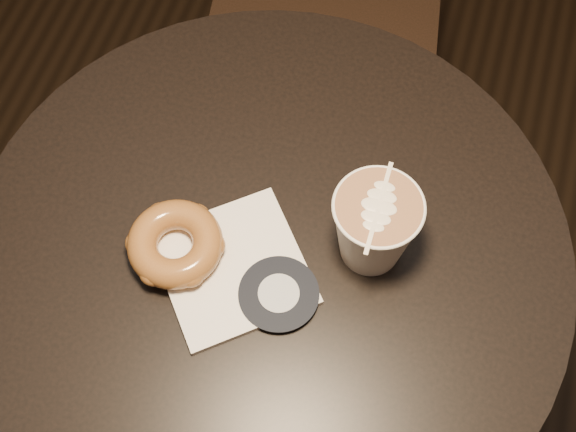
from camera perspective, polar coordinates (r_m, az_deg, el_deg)
The scene contains 4 objects.
cafe_table at distance 1.10m, azimuth -1.20°, elevation -6.56°, with size 0.70×0.70×0.75m.
pastry_bag at distance 0.91m, azimuth -3.92°, elevation -3.70°, with size 0.15×0.15×0.01m, color white.
doughnut at distance 0.90m, azimuth -8.03°, elevation -1.97°, with size 0.11×0.11×0.03m, color brown.
latte_cup at distance 0.87m, azimuth 6.14°, elevation -0.89°, with size 0.10×0.10×0.11m, color silver, non-canonical shape.
Camera 1 is at (0.13, -0.35, 1.59)m, focal length 50.00 mm.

